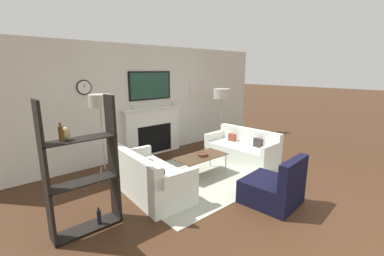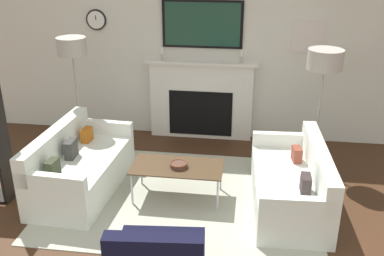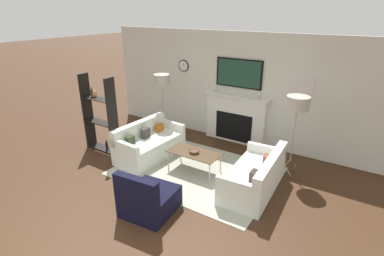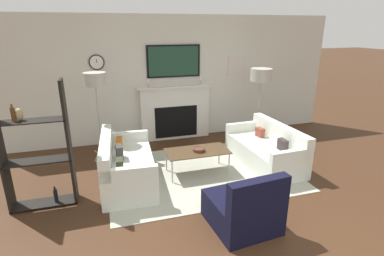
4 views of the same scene
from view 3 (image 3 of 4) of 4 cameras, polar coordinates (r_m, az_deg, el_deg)
The scene contains 10 objects.
fireplace_wall at distance 7.47m, azimuth 8.79°, elevation 6.43°, with size 7.58×0.28×2.70m.
area_rug at distance 6.35m, azimuth 0.84°, elevation -8.17°, with size 3.18×2.32×0.01m.
couch_left at distance 6.90m, azimuth -8.22°, elevation -3.14°, with size 0.89×1.65×0.79m.
couch_right at distance 5.74m, azimuth 11.97°, elevation -9.15°, with size 0.87×1.69×0.74m.
armchair at distance 5.11m, azimuth -8.37°, elevation -13.29°, with size 0.85×0.89×0.82m.
coffee_table at distance 6.19m, azimuth 0.40°, elevation -4.88°, with size 1.08×0.54×0.42m.
decorative_bowl at distance 6.14m, azimuth 0.43°, elevation -4.51°, with size 0.21×0.21×0.06m.
floor_lamp_left at distance 7.45m, azimuth -5.80°, elevation 9.04°, with size 0.39×0.39×1.69m.
floor_lamp_right at distance 6.07m, azimuth 19.49°, elevation 4.37°, with size 0.44×0.44×1.64m.
shelf_unit at distance 7.29m, azimuth -17.15°, elevation 2.26°, with size 0.89×0.28×1.80m.
Camera 3 is at (2.89, -1.70, 3.17)m, focal length 28.00 mm.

